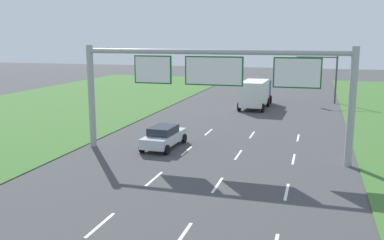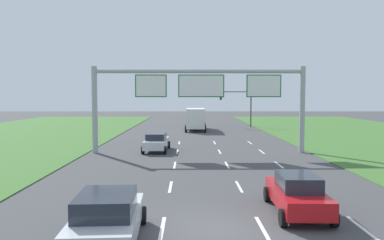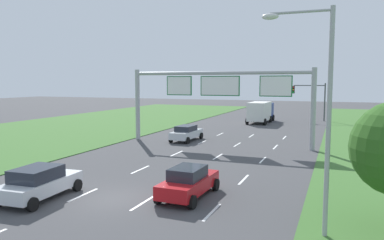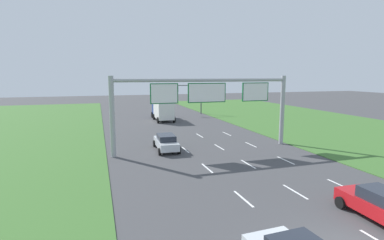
# 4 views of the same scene
# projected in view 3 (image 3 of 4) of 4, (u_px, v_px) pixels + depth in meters

# --- Properties ---
(ground_plane) EXTENTS (200.00, 200.00, 0.00)m
(ground_plane) POSITION_uv_depth(u_px,v_px,m) (112.00, 199.00, 18.64)
(ground_plane) COLOR #424244
(lane_dashes_inner_left) EXTENTS (0.14, 44.40, 0.01)m
(lane_dashes_inner_left) POSITION_uv_depth(u_px,v_px,m) (115.00, 181.00, 22.05)
(lane_dashes_inner_left) COLOR white
(lane_dashes_inner_left) RESTS_ON ground_plane
(lane_dashes_inner_right) EXTENTS (0.14, 44.40, 0.01)m
(lane_dashes_inner_right) POSITION_uv_depth(u_px,v_px,m) (169.00, 187.00, 20.78)
(lane_dashes_inner_right) COLOR white
(lane_dashes_inner_right) RESTS_ON ground_plane
(lane_dashes_slip) EXTENTS (0.14, 44.40, 0.01)m
(lane_dashes_slip) POSITION_uv_depth(u_px,v_px,m) (230.00, 193.00, 19.51)
(lane_dashes_slip) COLOR white
(lane_dashes_slip) RESTS_ON ground_plane
(car_near_red) EXTENTS (2.40, 4.50, 1.62)m
(car_near_red) POSITION_uv_depth(u_px,v_px,m) (39.00, 182.00, 18.58)
(car_near_red) COLOR silver
(car_near_red) RESTS_ON ground_plane
(car_lead_silver) EXTENTS (2.12, 4.34, 1.56)m
(car_lead_silver) POSITION_uv_depth(u_px,v_px,m) (188.00, 182.00, 18.85)
(car_lead_silver) COLOR red
(car_lead_silver) RESTS_ON ground_plane
(car_mid_lane) EXTENTS (2.13, 4.51, 1.51)m
(car_mid_lane) POSITION_uv_depth(u_px,v_px,m) (186.00, 133.00, 36.89)
(car_mid_lane) COLOR silver
(car_mid_lane) RESTS_ON ground_plane
(box_truck) EXTENTS (2.82, 7.51, 2.97)m
(box_truck) POSITION_uv_depth(u_px,v_px,m) (261.00, 111.00, 53.09)
(box_truck) COLOR navy
(box_truck) RESTS_ON ground_plane
(sign_gantry) EXTENTS (17.24, 0.44, 7.00)m
(sign_gantry) POSITION_uv_depth(u_px,v_px,m) (220.00, 91.00, 34.20)
(sign_gantry) COLOR #9EA0A5
(sign_gantry) RESTS_ON ground_plane
(traffic_light_mast) EXTENTS (4.76, 0.49, 5.60)m
(traffic_light_mast) POSITION_uv_depth(u_px,v_px,m) (311.00, 95.00, 55.52)
(traffic_light_mast) COLOR #47494F
(traffic_light_mast) RESTS_ON ground_plane
(street_lamp) EXTENTS (2.61, 0.32, 8.50)m
(street_lamp) POSITION_uv_depth(u_px,v_px,m) (318.00, 102.00, 13.68)
(street_lamp) COLOR #9EA0A5
(street_lamp) RESTS_ON ground_plane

